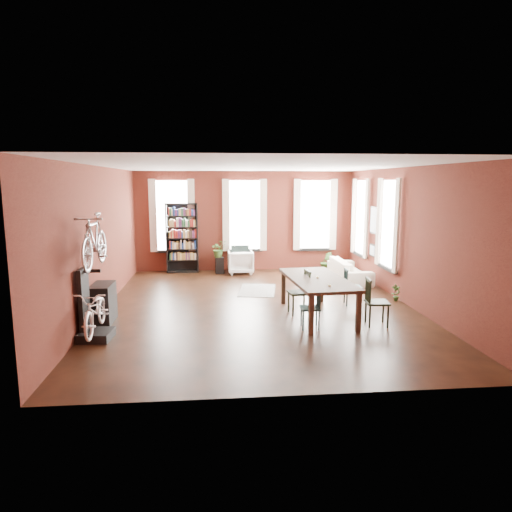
{
  "coord_description": "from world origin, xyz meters",
  "views": [
    {
      "loc": [
        -1.0,
        -10.2,
        2.85
      ],
      "look_at": [
        0.01,
        0.6,
        1.09
      ],
      "focal_mm": 32.0,
      "sensor_mm": 36.0,
      "label": 1
    }
  ],
  "objects": [
    {
      "name": "dining_table",
      "position": [
        1.17,
        -0.91,
        0.42
      ],
      "size": [
        1.31,
        2.54,
        0.84
      ],
      "primitive_type": "cube",
      "rotation": [
        0.0,
        0.0,
        0.08
      ],
      "color": "#48382B",
      "rests_on": "ground"
    },
    {
      "name": "dining_chair_a",
      "position": [
        0.86,
        -1.68,
        0.41
      ],
      "size": [
        0.4,
        0.4,
        0.82
      ],
      "primitive_type": "cube",
      "rotation": [
        0.0,
        0.0,
        -1.64
      ],
      "color": "#1C3E3E",
      "rests_on": "ground"
    },
    {
      "name": "room",
      "position": [
        0.25,
        0.62,
        2.14
      ],
      "size": [
        9.0,
        9.04,
        3.22
      ],
      "color": "black",
      "rests_on": "ground"
    },
    {
      "name": "dining_chair_d",
      "position": [
        2.23,
        -0.04,
        0.42
      ],
      "size": [
        0.43,
        0.43,
        0.85
      ],
      "primitive_type": "cube",
      "rotation": [
        0.0,
        0.0,
        1.48
      ],
      "color": "#163131",
      "rests_on": "ground"
    },
    {
      "name": "bicycle_hung",
      "position": [
        -3.15,
        -1.8,
        2.13
      ],
      "size": [
        0.47,
        1.0,
        1.66
      ],
      "primitive_type": "imported",
      "color": "#A5A8AD",
      "rests_on": "bike_wall_rack"
    },
    {
      "name": "plant_stand",
      "position": [
        -0.83,
        3.97,
        0.26
      ],
      "size": [
        0.27,
        0.27,
        0.51
      ],
      "primitive_type": "cube",
      "rotation": [
        0.0,
        0.0,
        0.07
      ],
      "color": "black",
      "rests_on": "ground"
    },
    {
      "name": "bike_wall_rack",
      "position": [
        -3.4,
        -1.8,
        0.65
      ],
      "size": [
        0.16,
        0.6,
        1.3
      ],
      "primitive_type": "cube",
      "color": "black",
      "rests_on": "ground"
    },
    {
      "name": "dining_chair_b",
      "position": [
        0.83,
        -0.67,
        0.48
      ],
      "size": [
        0.49,
        0.49,
        0.95
      ],
      "primitive_type": "cube",
      "rotation": [
        0.0,
        0.0,
        -1.46
      ],
      "color": "black",
      "rests_on": "ground"
    },
    {
      "name": "white_armchair",
      "position": [
        -0.17,
        3.92,
        0.4
      ],
      "size": [
        0.78,
        0.74,
        0.8
      ],
      "primitive_type": "imported",
      "rotation": [
        0.0,
        0.0,
        3.16
      ],
      "color": "white",
      "rests_on": "ground"
    },
    {
      "name": "plant_by_sofa",
      "position": [
        2.58,
        3.91,
        0.15
      ],
      "size": [
        0.39,
        0.67,
        0.29
      ],
      "primitive_type": "imported",
      "rotation": [
        0.0,
        0.0,
        -0.04
      ],
      "color": "#376227",
      "rests_on": "ground"
    },
    {
      "name": "console_table",
      "position": [
        -3.28,
        -0.9,
        0.4
      ],
      "size": [
        0.4,
        0.8,
        0.8
      ],
      "primitive_type": "cube",
      "color": "black",
      "rests_on": "ground"
    },
    {
      "name": "bike_trainer",
      "position": [
        -3.18,
        -1.97,
        0.08
      ],
      "size": [
        0.6,
        0.6,
        0.16
      ],
      "primitive_type": "cube",
      "rotation": [
        0.0,
        0.0,
        -0.08
      ],
      "color": "black",
      "rests_on": "ground"
    },
    {
      "name": "striped_rug",
      "position": [
        0.13,
        1.57,
        0.01
      ],
      "size": [
        1.16,
        1.61,
        0.01
      ],
      "primitive_type": "cube",
      "rotation": [
        0.0,
        0.0,
        -0.16
      ],
      "color": "black",
      "rests_on": "ground"
    },
    {
      "name": "plant_small",
      "position": [
        3.37,
        0.17,
        0.07
      ],
      "size": [
        0.25,
        0.42,
        0.15
      ],
      "primitive_type": "imported",
      "rotation": [
        0.0,
        0.0,
        0.09
      ],
      "color": "#316126",
      "rests_on": "ground"
    },
    {
      "name": "cream_sofa",
      "position": [
        2.95,
        2.6,
        0.41
      ],
      "size": [
        0.61,
        2.08,
        0.81
      ],
      "primitive_type": "imported",
      "rotation": [
        0.0,
        0.0,
        1.57
      ],
      "color": "beige",
      "rests_on": "ground"
    },
    {
      "name": "bookshelf",
      "position": [
        -2.0,
        4.3,
        1.1
      ],
      "size": [
        1.0,
        0.32,
        2.2
      ],
      "primitive_type": "cube",
      "color": "black",
      "rests_on": "ground"
    },
    {
      "name": "plant_on_stand",
      "position": [
        -0.86,
        3.99,
        0.72
      ],
      "size": [
        0.66,
        0.69,
        0.42
      ],
      "primitive_type": "imported",
      "rotation": [
        0.0,
        0.0,
        0.42
      ],
      "color": "#386126",
      "rests_on": "plant_stand"
    },
    {
      "name": "dining_chair_c",
      "position": [
        2.24,
        -1.61,
        0.48
      ],
      "size": [
        0.48,
        0.48,
        0.95
      ],
      "primitive_type": "cube",
      "rotation": [
        0.0,
        0.0,
        1.47
      ],
      "color": "black",
      "rests_on": "ground"
    },
    {
      "name": "bicycle_floor",
      "position": [
        -3.15,
        -2.0,
        0.92
      ],
      "size": [
        0.55,
        0.81,
        1.51
      ],
      "primitive_type": "imported",
      "rotation": [
        0.0,
        0.0,
        0.03
      ],
      "color": "white",
      "rests_on": "bike_trainer"
    }
  ]
}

